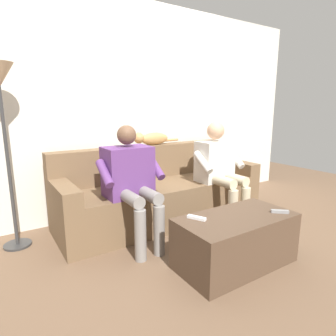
% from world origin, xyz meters
% --- Properties ---
extents(ground_plane, '(8.00, 8.00, 0.00)m').
position_xyz_m(ground_plane, '(0.00, 0.60, 0.00)').
color(ground_plane, brown).
extents(back_wall, '(5.00, 0.06, 2.46)m').
position_xyz_m(back_wall, '(0.00, -0.63, 1.23)').
color(back_wall, beige).
rests_on(back_wall, ground).
extents(couch, '(2.30, 0.76, 0.82)m').
position_xyz_m(couch, '(0.00, -0.14, 0.30)').
color(couch, brown).
rests_on(couch, ground).
extents(coffee_table, '(0.96, 0.50, 0.41)m').
position_xyz_m(coffee_table, '(0.00, 1.02, 0.21)').
color(coffee_table, '#4C3828').
rests_on(coffee_table, ground).
extents(person_left_seated, '(0.54, 0.57, 1.10)m').
position_xyz_m(person_left_seated, '(-0.53, 0.24, 0.62)').
color(person_left_seated, beige).
rests_on(person_left_seated, ground).
extents(person_right_seated, '(0.58, 0.60, 1.10)m').
position_xyz_m(person_right_seated, '(0.53, 0.21, 0.63)').
color(person_right_seated, '#5B3370').
rests_on(person_right_seated, ground).
extents(cat_on_backrest, '(0.59, 0.12, 0.16)m').
position_xyz_m(cat_on_backrest, '(-0.02, -0.38, 0.90)').
color(cat_on_backrest, '#B7844C').
rests_on(cat_on_backrest, couch).
extents(remote_gray, '(0.12, 0.11, 0.03)m').
position_xyz_m(remote_gray, '(-0.35, 1.16, 0.43)').
color(remote_gray, gray).
rests_on(remote_gray, coffee_table).
extents(remote_white, '(0.10, 0.15, 0.02)m').
position_xyz_m(remote_white, '(0.30, 0.90, 0.42)').
color(remote_white, white).
rests_on(remote_white, coffee_table).
extents(floor_lamp, '(0.26, 0.26, 1.62)m').
position_xyz_m(floor_lamp, '(1.46, -0.29, 1.34)').
color(floor_lamp, '#2D2D2D').
rests_on(floor_lamp, ground).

